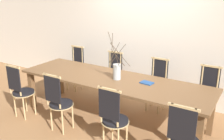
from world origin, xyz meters
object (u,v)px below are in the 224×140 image
Objects in this scene: chair_near_center at (113,117)px; chair_far_center at (157,83)px; book_stack at (147,83)px; dining_table at (112,83)px; vase_centerpiece at (117,71)px.

chair_near_center and chair_far_center have the same top height.
chair_near_center is at bearing -96.18° from book_stack.
chair_near_center is at bearing -57.05° from dining_table.
chair_far_center is (0.51, 0.77, -0.15)m from dining_table.
vase_centerpiece reaches higher than book_stack.
dining_table is 3.38× the size of chair_far_center.
dining_table is at bearing 56.63° from chair_far_center.
book_stack is at bearing 9.53° from dining_table.
dining_table is at bearing 122.95° from chair_near_center.
dining_table is 0.93m from chair_far_center.
dining_table is 4.15× the size of vase_centerpiece.
vase_centerpiece is at bearing -170.75° from book_stack.
dining_table is 3.38× the size of chair_near_center.
chair_far_center is 1.23× the size of vase_centerpiece.
dining_table is 0.93m from chair_near_center.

